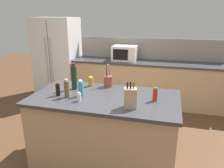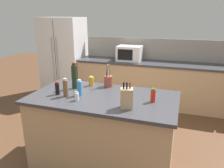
% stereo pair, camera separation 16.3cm
% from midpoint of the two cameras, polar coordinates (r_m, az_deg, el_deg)
% --- Properties ---
extents(ground_plane, '(14.00, 14.00, 0.00)m').
position_cam_midpoint_polar(ground_plane, '(3.15, -3.34, -19.41)').
color(ground_plane, brown).
extents(back_counter_run, '(3.29, 0.66, 0.94)m').
position_cam_midpoint_polar(back_counter_run, '(4.82, 8.25, 0.32)').
color(back_counter_run, tan).
rests_on(back_counter_run, ground_plane).
extents(wall_backsplash, '(3.25, 0.03, 0.46)m').
position_cam_midpoint_polar(wall_backsplash, '(4.97, 9.07, 9.09)').
color(wall_backsplash, gray).
rests_on(wall_backsplash, back_counter_run).
extents(kitchen_island, '(1.81, 0.98, 0.94)m').
position_cam_midpoint_polar(kitchen_island, '(2.89, -3.51, -11.93)').
color(kitchen_island, tan).
rests_on(kitchen_island, ground_plane).
extents(refrigerator, '(0.97, 0.75, 1.84)m').
position_cam_midpoint_polar(refrigerator, '(5.44, -14.91, 6.76)').
color(refrigerator, white).
rests_on(refrigerator, ground_plane).
extents(microwave, '(0.51, 0.39, 0.32)m').
position_cam_midpoint_polar(microwave, '(4.76, 2.30, 8.03)').
color(microwave, white).
rests_on(microwave, back_counter_run).
extents(knife_block, '(0.15, 0.13, 0.29)m').
position_cam_midpoint_polar(knife_block, '(2.32, 2.77, -3.68)').
color(knife_block, tan).
rests_on(knife_block, kitchen_island).
extents(utensil_crock, '(0.12, 0.12, 0.32)m').
position_cam_midpoint_polar(utensil_crock, '(3.02, -2.58, 0.83)').
color(utensil_crock, brown).
rests_on(utensil_crock, kitchen_island).
extents(wine_bottle, '(0.07, 0.07, 0.35)m').
position_cam_midpoint_polar(wine_bottle, '(2.95, -11.44, 1.76)').
color(wine_bottle, black).
rests_on(wine_bottle, kitchen_island).
extents(salt_shaker, '(0.05, 0.05, 0.11)m').
position_cam_midpoint_polar(salt_shaker, '(2.56, -10.48, -3.40)').
color(salt_shaker, silver).
rests_on(salt_shaker, kitchen_island).
extents(pepper_grinder, '(0.06, 0.06, 0.23)m').
position_cam_midpoint_polar(pepper_grinder, '(2.69, -13.46, -1.23)').
color(pepper_grinder, brown).
rests_on(pepper_grinder, kitchen_island).
extents(hot_sauce_bottle, '(0.06, 0.06, 0.16)m').
position_cam_midpoint_polar(hot_sauce_bottle, '(2.55, 9.40, -2.77)').
color(hot_sauce_bottle, red).
rests_on(hot_sauce_bottle, kitchen_island).
extents(honey_jar, '(0.07, 0.07, 0.14)m').
position_cam_midpoint_polar(honey_jar, '(3.07, -7.08, 0.63)').
color(honey_jar, gold).
rests_on(honey_jar, kitchen_island).
extents(dish_soap_bottle, '(0.06, 0.06, 0.21)m').
position_cam_midpoint_polar(dish_soap_bottle, '(2.70, -9.89, -1.19)').
color(dish_soap_bottle, '#3384BC').
rests_on(dish_soap_bottle, kitchen_island).
extents(soy_sauce_bottle, '(0.05, 0.05, 0.17)m').
position_cam_midpoint_polar(soy_sauce_bottle, '(2.79, -15.59, -1.41)').
color(soy_sauce_bottle, black).
rests_on(soy_sauce_bottle, kitchen_island).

